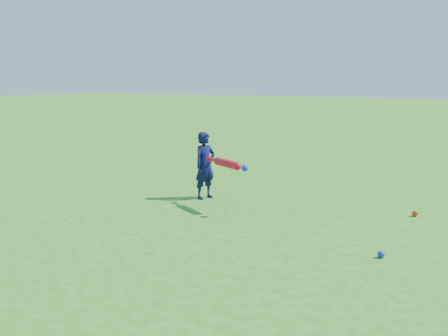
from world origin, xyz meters
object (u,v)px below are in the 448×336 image
object	(u,v)px
child	(205,165)
ground_ball_red	(415,213)
ground_ball_blue	(381,254)
bat_swing	(229,164)

from	to	relation	value
child	ground_ball_red	size ratio (longest dim) A/B	12.53
ground_ball_red	ground_ball_blue	bearing A→B (deg)	-91.89
ground_ball_blue	bat_swing	bearing A→B (deg)	158.24
child	bat_swing	bearing A→B (deg)	-106.05
bat_swing	child	bearing A→B (deg)	175.36
ground_ball_red	ground_ball_blue	distance (m)	1.67
child	bat_swing	size ratio (longest dim) A/B	1.15
ground_ball_red	ground_ball_blue	world-z (taller)	ground_ball_red
ground_ball_blue	bat_swing	size ratio (longest dim) A/B	0.08
child	bat_swing	xyz separation A→B (m)	(0.59, -0.39, 0.13)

